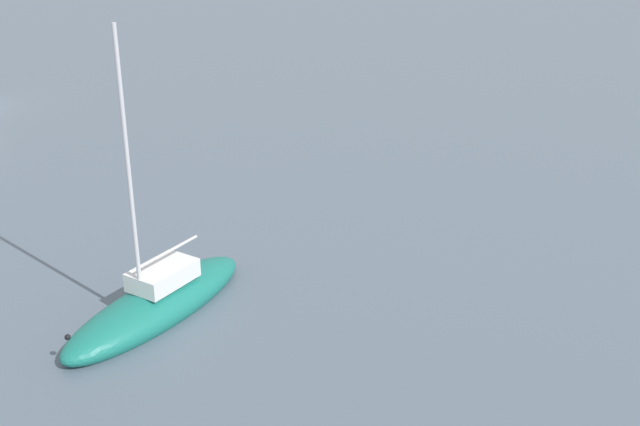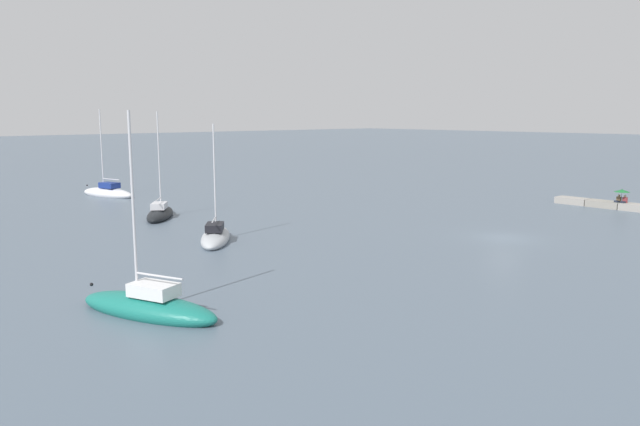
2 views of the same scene
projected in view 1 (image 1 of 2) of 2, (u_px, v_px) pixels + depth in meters
sailboat_teal_near at (157, 303)px, 24.75m from camera, size 7.65×4.69×9.36m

